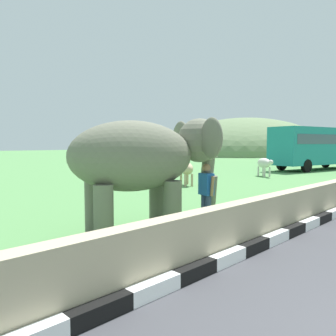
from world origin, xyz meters
name	(u,v)px	position (x,y,z in m)	size (l,w,h in m)	color
striped_curb	(176,280)	(-0.35, 3.79, 0.12)	(16.20, 0.20, 0.24)	white
barrier_parapet	(244,225)	(2.00, 4.09, 0.50)	(28.00, 0.36, 1.00)	tan
elephant	(147,157)	(1.45, 6.52, 1.85)	(4.08, 3.01, 2.85)	#6A6B5A
person_handler	(206,191)	(3.00, 5.90, 0.93)	(0.33, 0.65, 1.66)	navy
bus_teal	(318,145)	(24.60, 11.27, 2.08)	(9.98, 4.49, 3.50)	teal
bus_white	(324,145)	(36.58, 15.15, 2.08)	(8.38, 3.19, 3.50)	silver
cow_near	(186,169)	(8.93, 11.98, 0.87)	(1.39, 1.81, 1.23)	tan
cow_mid	(264,163)	(16.18, 11.49, 0.87)	(1.41, 1.80, 1.23)	beige
hill_east	(247,154)	(55.00, 36.80, 0.00)	(37.56, 30.05, 14.78)	#667D55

